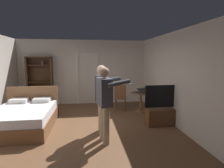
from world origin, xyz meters
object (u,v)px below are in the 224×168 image
wooden_chair (120,96)px  suitcase_dark (47,108)px  tv_flatscreen (163,113)px  person_blue_shirt (105,99)px  bottle_on_table (145,90)px  bookshelf (40,80)px  bed (24,117)px  side_table (141,99)px  laptop (141,91)px  person_striped_shirt (102,94)px

wooden_chair → suitcase_dark: 2.59m
suitcase_dark → tv_flatscreen: bearing=-37.8°
person_blue_shirt → bottle_on_table: bearing=51.7°
bookshelf → wooden_chair: bearing=-20.2°
bookshelf → suitcase_dark: bookshelf is taller
bed → side_table: bearing=15.7°
bookshelf → laptop: size_ratio=4.94×
suitcase_dark → person_striped_shirt: bearing=-59.6°
laptop → bottle_on_table: bottle_on_table is taller
tv_flatscreen → side_table: bearing=100.9°
bed → person_blue_shirt: bearing=-28.2°
bookshelf → tv_flatscreen: 4.87m
side_table → person_striped_shirt: (-1.52, -1.59, 0.54)m
bookshelf → laptop: bookshelf is taller
suitcase_dark → wooden_chair: bearing=-13.7°
laptop → suitcase_dark: size_ratio=0.79×
person_striped_shirt → suitcase_dark: (-1.76, 1.68, -0.79)m
tv_flatscreen → person_striped_shirt: bearing=-171.8°
side_table → person_blue_shirt: (-1.51, -2.17, 0.54)m
person_blue_shirt → wooden_chair: bearing=71.3°
bed → side_table: (3.65, 1.03, 0.17)m
tv_flatscreen → bed: bearing=175.5°
person_blue_shirt → suitcase_dark: 2.97m
person_striped_shirt → bookshelf: bearing=127.6°
bed → laptop: bed is taller
side_table → wooden_chair: size_ratio=0.71×
side_table → tv_flatscreen: bearing=-79.1°
wooden_chair → laptop: bearing=-18.1°
bottle_on_table → bed: bearing=-165.9°
tv_flatscreen → laptop: (-0.28, 1.30, 0.41)m
side_table → bottle_on_table: bottle_on_table is taller
bottle_on_table → bookshelf: bearing=160.4°
side_table → person_blue_shirt: person_blue_shirt is taller
wooden_chair → suitcase_dark: wooden_chair is taller
side_table → person_blue_shirt: size_ratio=0.41×
bed → side_table: 3.79m
bottle_on_table → person_blue_shirt: person_blue_shirt is taller
tv_flatscreen → person_striped_shirt: size_ratio=0.67×
side_table → bottle_on_table: bearing=-29.7°
bed → bottle_on_table: 3.94m
person_blue_shirt → suitcase_dark: person_blue_shirt is taller
bottle_on_table → wooden_chair: wooden_chair is taller
wooden_chair → side_table: bearing=-14.6°
wooden_chair → bed: bearing=-157.5°
wooden_chair → person_striped_shirt: 2.01m
bookshelf → person_blue_shirt: (2.25, -3.48, -0.06)m
laptop → bottle_on_table: size_ratio=1.55×
bookshelf → laptop: bearing=-19.8°
bookshelf → suitcase_dark: bearing=-68.8°
bed → suitcase_dark: 1.17m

